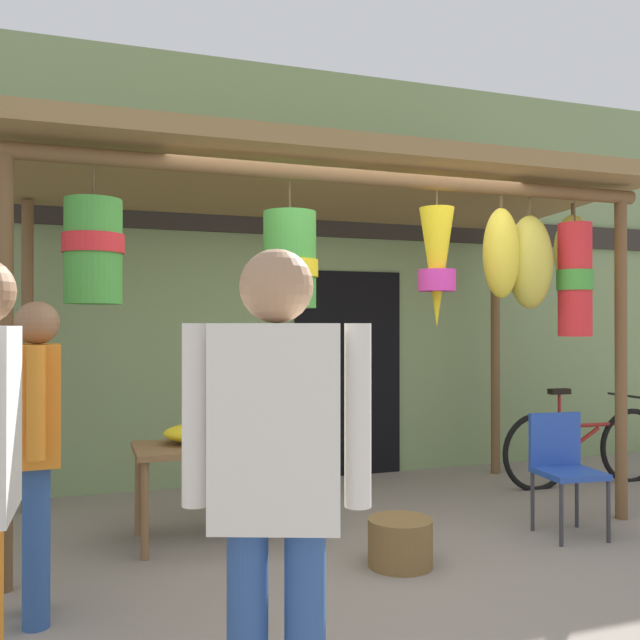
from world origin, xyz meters
name	(u,v)px	position (x,y,z in m)	size (l,w,h in m)	color
ground_plane	(360,551)	(0.00, 0.00, 0.00)	(30.00, 30.00, 0.00)	gray
shop_facade	(271,273)	(0.00, 2.25, 1.97)	(11.48, 0.29, 3.95)	#7A9360
market_stall_canopy	(338,208)	(0.11, 0.68, 2.36)	(4.79, 2.18, 2.68)	brown
display_table	(226,454)	(-0.77, 0.55, 0.58)	(1.24, 0.62, 0.66)	brown
flower_heap_on_table	(216,432)	(-0.83, 0.62, 0.73)	(0.69, 0.49, 0.14)	yellow
folding_chair	(563,462)	(1.51, -0.12, 0.50)	(0.44, 0.44, 0.84)	#2347A8
wicker_basket_by_table	(400,542)	(0.13, -0.33, 0.14)	(0.40, 0.40, 0.29)	brown
parked_bicycle	(585,447)	(2.66, 1.01, 0.35)	(1.75, 0.44, 0.92)	black
customer_foreground	(37,432)	(-1.93, -0.43, 0.94)	(0.24, 0.59, 1.60)	#2D5193
passerby_at_right	(276,472)	(-1.14, -2.07, 1.02)	(0.56, 0.35, 1.72)	#2D5193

